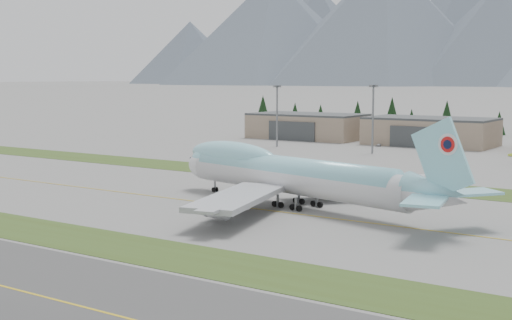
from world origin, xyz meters
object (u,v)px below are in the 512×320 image
Objects in this scene: boeing_747_freighter at (291,174)px; hangar_center at (430,131)px; hangar_left at (307,126)px; service_vehicle_a at (379,146)px.

hangar_center is at bearing 112.87° from boeing_747_freighter.
hangar_left is (-78.37, 143.15, -1.15)m from boeing_747_freighter.
boeing_747_freighter is at bearing -78.17° from service_vehicle_a.
hangar_center is 21.98m from service_vehicle_a.
hangar_left is 43.54m from service_vehicle_a.
boeing_747_freighter is at bearing -80.73° from hangar_center.
service_vehicle_a is (-38.03, 127.69, -6.54)m from boeing_747_freighter.
hangar_left is at bearing 154.27° from service_vehicle_a.
hangar_center is 15.59× the size of service_vehicle_a.
hangar_left is 15.59× the size of service_vehicle_a.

